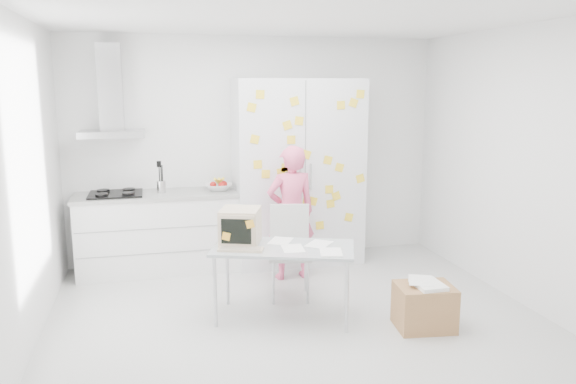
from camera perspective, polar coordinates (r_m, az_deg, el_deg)
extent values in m
cube|color=silver|center=(5.34, 0.91, -12.79)|extent=(4.50, 4.00, 0.02)
cube|color=white|center=(6.89, -3.31, 4.33)|extent=(4.50, 0.02, 2.70)
cube|color=white|center=(4.89, -25.42, 0.59)|extent=(0.02, 4.00, 2.70)
cube|color=white|center=(5.94, 22.48, 2.46)|extent=(0.02, 4.00, 2.70)
cube|color=white|center=(4.92, 1.01, 17.48)|extent=(4.50, 4.00, 0.02)
cube|color=white|center=(6.65, -12.99, -4.17)|extent=(1.80, 0.60, 0.88)
cube|color=gray|center=(6.32, -12.99, -3.64)|extent=(1.76, 0.01, 0.01)
cube|color=gray|center=(6.39, -12.88, -6.07)|extent=(1.76, 0.01, 0.01)
cube|color=#9E9E99|center=(6.55, -13.16, -0.27)|extent=(1.84, 0.63, 0.04)
cube|color=black|center=(6.55, -17.10, -0.24)|extent=(0.58, 0.50, 0.03)
cylinder|color=black|center=(6.44, -18.41, -0.23)|extent=(0.14, 0.14, 0.02)
cylinder|color=black|center=(6.42, -15.92, -0.12)|extent=(0.14, 0.14, 0.02)
cylinder|color=black|center=(6.67, -18.26, 0.15)|extent=(0.14, 0.14, 0.02)
cylinder|color=black|center=(6.66, -15.86, 0.26)|extent=(0.14, 0.14, 0.02)
cylinder|color=silver|center=(6.53, -12.75, 0.52)|extent=(0.10, 0.10, 0.14)
cylinder|color=black|center=(6.52, -12.92, 1.39)|extent=(0.01, 0.01, 0.30)
cylinder|color=black|center=(6.50, -12.63, 1.38)|extent=(0.01, 0.01, 0.30)
cylinder|color=black|center=(6.53, -12.75, 1.42)|extent=(0.01, 0.01, 0.30)
cube|color=black|center=(6.50, -12.98, 2.79)|extent=(0.05, 0.01, 0.07)
imported|color=white|center=(6.58, -7.08, 0.50)|extent=(0.31, 0.31, 0.08)
sphere|color=#B2140F|center=(6.59, -7.62, 0.74)|extent=(0.08, 0.08, 0.08)
sphere|color=#B2140F|center=(6.53, -6.77, 0.67)|extent=(0.08, 0.08, 0.08)
sphere|color=#B2140F|center=(6.62, -6.52, 0.82)|extent=(0.08, 0.08, 0.08)
cylinder|color=yellow|center=(6.58, -7.28, 1.14)|extent=(0.09, 0.17, 0.10)
cylinder|color=yellow|center=(6.59, -7.07, 1.15)|extent=(0.04, 0.17, 0.10)
cylinder|color=yellow|center=(6.59, -6.85, 1.16)|extent=(0.08, 0.17, 0.10)
cube|color=silver|center=(6.51, -17.41, 5.68)|extent=(0.70, 0.48, 0.07)
cube|color=silver|center=(6.61, -17.60, 10.09)|extent=(0.26, 0.24, 0.95)
cube|color=silver|center=(6.71, 1.01, 2.01)|extent=(1.50, 0.65, 2.20)
cube|color=slate|center=(6.39, 1.77, 1.57)|extent=(0.01, 0.01, 2.16)
cube|color=silver|center=(6.37, 1.27, 1.53)|extent=(0.02, 0.02, 0.30)
cube|color=silver|center=(6.40, 2.31, 1.57)|extent=(0.02, 0.02, 0.30)
cube|color=yellow|center=(6.43, 5.40, 8.78)|extent=(0.10, 0.00, 0.10)
cube|color=yellow|center=(6.48, 6.66, 8.99)|extent=(0.12, 0.00, 0.12)
cube|color=yellow|center=(6.61, 7.36, 1.38)|extent=(0.12, 0.00, 0.12)
cube|color=yellow|center=(6.31, -0.26, 2.48)|extent=(0.10, 0.00, 0.10)
cube|color=yellow|center=(6.36, 1.89, 3.83)|extent=(0.12, 0.00, 0.12)
cube|color=yellow|center=(6.54, 4.92, -0.41)|extent=(0.12, 0.00, 0.12)
cube|color=yellow|center=(6.38, 0.06, -0.56)|extent=(0.10, 0.00, 0.10)
cube|color=yellow|center=(6.27, 0.66, 9.21)|extent=(0.12, 0.00, 0.12)
cube|color=yellow|center=(6.47, 2.55, -0.94)|extent=(0.12, 0.00, 0.12)
cube|color=yellow|center=(6.50, 5.26, 2.49)|extent=(0.12, 0.00, 0.12)
cube|color=yellow|center=(6.50, 4.21, 0.27)|extent=(0.10, 0.00, 0.10)
cube|color=yellow|center=(6.27, -0.07, 6.80)|extent=(0.12, 0.00, 0.12)
cube|color=yellow|center=(6.28, -2.28, 1.84)|extent=(0.10, 0.00, 0.10)
cube|color=yellow|center=(6.24, -3.09, 2.81)|extent=(0.10, 0.00, 0.10)
cube|color=yellow|center=(6.17, -3.72, 8.57)|extent=(0.11, 0.00, 0.11)
cube|color=yellow|center=(6.48, 1.16, -2.94)|extent=(0.10, 0.00, 0.10)
cube|color=yellow|center=(6.32, 0.05, 2.55)|extent=(0.11, 0.00, 0.11)
cube|color=yellow|center=(6.65, 6.21, -2.57)|extent=(0.11, 0.00, 0.11)
cube|color=yellow|center=(6.51, 7.37, 9.84)|extent=(0.10, 0.00, 0.10)
cube|color=yellow|center=(6.29, 0.33, 5.33)|extent=(0.10, 0.00, 0.10)
cube|color=yellow|center=(6.31, -0.69, 2.01)|extent=(0.11, 0.00, 0.11)
cube|color=yellow|center=(6.56, 3.26, -3.40)|extent=(0.10, 0.00, 0.10)
cube|color=yellow|center=(6.19, -2.85, 9.88)|extent=(0.10, 0.00, 0.10)
cube|color=yellow|center=(6.20, -3.39, 5.37)|extent=(0.12, 0.00, 0.12)
cube|color=yellow|center=(6.54, 4.34, -1.20)|extent=(0.11, 0.00, 0.11)
cube|color=yellow|center=(6.30, 1.14, 7.24)|extent=(0.11, 0.00, 0.11)
cube|color=yellow|center=(6.44, 4.07, 3.25)|extent=(0.11, 0.00, 0.11)
cube|color=yellow|center=(6.45, 1.92, -1.07)|extent=(0.11, 0.00, 0.11)
imported|color=#EE5C88|center=(6.17, 0.31, -2.13)|extent=(0.57, 0.40, 1.49)
cube|color=#A9B1B4|center=(5.12, -0.47, -5.71)|extent=(1.41, 1.03, 0.03)
cylinder|color=silver|center=(5.08, -7.42, -10.04)|extent=(0.04, 0.04, 0.65)
cylinder|color=silver|center=(4.96, 5.99, -10.56)|extent=(0.04, 0.04, 0.65)
cylinder|color=silver|center=(5.57, -6.18, -8.13)|extent=(0.04, 0.04, 0.65)
cylinder|color=silver|center=(5.45, 5.99, -8.54)|extent=(0.04, 0.04, 0.65)
cube|color=beige|center=(5.20, -4.87, -3.46)|extent=(0.45, 0.46, 0.33)
cube|color=beige|center=(5.02, -5.27, -4.00)|extent=(0.31, 0.13, 0.29)
cube|color=black|center=(5.02, -5.29, -4.03)|extent=(0.26, 0.10, 0.23)
cube|color=yellow|center=(5.04, -6.31, -4.51)|extent=(0.08, 0.03, 0.08)
cube|color=yellow|center=(4.97, -3.87, -3.28)|extent=(0.08, 0.03, 0.09)
cube|color=beige|center=(5.01, -4.83, -5.83)|extent=(0.42, 0.26, 0.02)
cube|color=gray|center=(5.01, -4.83, -5.68)|extent=(0.38, 0.22, 0.01)
cube|color=white|center=(5.07, 0.50, -5.73)|extent=(0.22, 0.29, 0.00)
cube|color=white|center=(5.20, 3.16, -5.29)|extent=(0.32, 0.33, 0.00)
cube|color=white|center=(4.96, 4.39, -6.09)|extent=(0.25, 0.31, 0.00)
cube|color=white|center=(5.30, -0.75, -4.98)|extent=(0.30, 0.33, 0.00)
cube|color=silver|center=(5.67, 0.20, -6.41)|extent=(0.50, 0.50, 0.04)
cube|color=silver|center=(5.78, 0.14, -3.48)|extent=(0.40, 0.11, 0.46)
cylinder|color=silver|center=(5.58, -1.51, -9.25)|extent=(0.03, 0.03, 0.43)
cylinder|color=silver|center=(5.59, 2.03, -9.21)|extent=(0.03, 0.03, 0.43)
cylinder|color=silver|center=(5.90, -1.53, -8.11)|extent=(0.03, 0.03, 0.43)
cylinder|color=silver|center=(5.91, 1.81, -8.08)|extent=(0.03, 0.03, 0.43)
cube|color=#AB7B4A|center=(5.21, 13.68, -11.26)|extent=(0.54, 0.45, 0.39)
cube|color=white|center=(5.13, 14.07, -9.10)|extent=(0.24, 0.32, 0.03)
cube|color=white|center=(5.16, 13.33, -8.73)|extent=(0.31, 0.35, 0.00)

